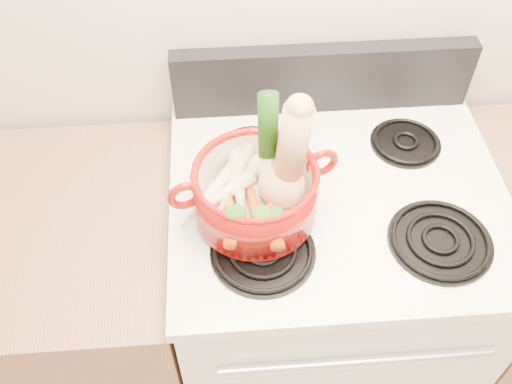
{
  "coord_description": "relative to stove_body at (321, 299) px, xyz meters",
  "views": [
    {
      "loc": [
        -0.26,
        0.56,
        1.95
      ],
      "look_at": [
        -0.2,
        1.32,
        1.06
      ],
      "focal_mm": 40.0,
      "sensor_mm": 36.0,
      "label": 1
    }
  ],
  "objects": [
    {
      "name": "cooktop",
      "position": [
        0.0,
        0.0,
        0.47
      ],
      "size": [
        0.78,
        0.67,
        0.03
      ],
      "primitive_type": "cube",
      "color": "white",
      "rests_on": "stove_body"
    },
    {
      "name": "oven_handle",
      "position": [
        0.0,
        -0.34,
        0.32
      ],
      "size": [
        0.6,
        0.02,
        0.02
      ],
      "primitive_type": "cylinder",
      "rotation": [
        0.0,
        1.57,
        0.0
      ],
      "color": "silver",
      "rests_on": "stove_body"
    },
    {
      "name": "pot_handle_left",
      "position": [
        -0.34,
        -0.1,
        0.62
      ],
      "size": [
        0.07,
        0.03,
        0.07
      ],
      "primitive_type": "torus",
      "rotation": [
        1.57,
        0.0,
        0.24
      ],
      "color": "maroon",
      "rests_on": "dutch_oven"
    },
    {
      "name": "burner_front_left",
      "position": [
        -0.19,
        -0.16,
        0.5
      ],
      "size": [
        0.22,
        0.22,
        0.02
      ],
      "primitive_type": "cylinder",
      "color": "black",
      "rests_on": "cooktop"
    },
    {
      "name": "parsnip_0",
      "position": [
        -0.25,
        -0.01,
        0.56
      ],
      "size": [
        0.14,
        0.22,
        0.06
      ],
      "primitive_type": "cone",
      "rotation": [
        1.66,
        0.0,
        -0.46
      ],
      "color": "beige",
      "rests_on": "dutch_oven"
    },
    {
      "name": "squash",
      "position": [
        -0.14,
        -0.05,
        0.66
      ],
      "size": [
        0.16,
        0.15,
        0.27
      ],
      "primitive_type": null,
      "rotation": [
        0.0,
        0.08,
        -0.4
      ],
      "color": "tan",
      "rests_on": "dutch_oven"
    },
    {
      "name": "carrot_0",
      "position": [
        -0.2,
        -0.08,
        0.56
      ],
      "size": [
        0.06,
        0.18,
        0.05
      ],
      "primitive_type": "cone",
      "rotation": [
        1.66,
        0.0,
        0.13
      ],
      "color": "#B73209",
      "rests_on": "dutch_oven"
    },
    {
      "name": "burner_back_left",
      "position": [
        -0.19,
        0.14,
        0.5
      ],
      "size": [
        0.17,
        0.17,
        0.02
      ],
      "primitive_type": "cylinder",
      "color": "black",
      "rests_on": "cooktop"
    },
    {
      "name": "carrot_2",
      "position": [
        -0.17,
        -0.12,
        0.56
      ],
      "size": [
        0.04,
        0.17,
        0.04
      ],
      "primitive_type": "cone",
      "rotation": [
        1.66,
        0.0,
        0.05
      ],
      "color": "#B84109",
      "rests_on": "dutch_oven"
    },
    {
      "name": "carrot_1",
      "position": [
        -0.25,
        -0.1,
        0.56
      ],
      "size": [
        0.04,
        0.17,
        0.05
      ],
      "primitive_type": "cone",
      "rotation": [
        1.66,
        0.0,
        0.01
      ],
      "color": "#CD560A",
      "rests_on": "dutch_oven"
    },
    {
      "name": "parsnip_4",
      "position": [
        -0.24,
        -0.03,
        0.58
      ],
      "size": [
        0.11,
        0.19,
        0.05
      ],
      "primitive_type": "cone",
      "rotation": [
        1.66,
        0.0,
        -0.4
      ],
      "color": "beige",
      "rests_on": "dutch_oven"
    },
    {
      "name": "ginger",
      "position": [
        -0.19,
        0.03,
        0.56
      ],
      "size": [
        0.1,
        0.09,
        0.05
      ],
      "primitive_type": "ellipsoid",
      "rotation": [
        0.0,
        0.0,
        0.43
      ],
      "color": "tan",
      "rests_on": "dutch_oven"
    },
    {
      "name": "dutch_oven",
      "position": [
        -0.2,
        -0.06,
        0.57
      ],
      "size": [
        0.32,
        0.32,
        0.13
      ],
      "primitive_type": "cylinder",
      "rotation": [
        0.0,
        0.0,
        0.24
      ],
      "color": "maroon",
      "rests_on": "burner_front_left"
    },
    {
      "name": "burner_front_right",
      "position": [
        0.19,
        -0.16,
        0.5
      ],
      "size": [
        0.22,
        0.22,
        0.02
      ],
      "primitive_type": "cylinder",
      "color": "black",
      "rests_on": "cooktop"
    },
    {
      "name": "parsnip_3",
      "position": [
        -0.27,
        -0.06,
        0.57
      ],
      "size": [
        0.16,
        0.12,
        0.05
      ],
      "primitive_type": "cone",
      "rotation": [
        1.66,
        0.0,
        -1.03
      ],
      "color": "#F0E9C3",
      "rests_on": "dutch_oven"
    },
    {
      "name": "pot_handle_right",
      "position": [
        -0.05,
        -0.03,
        0.62
      ],
      "size": [
        0.07,
        0.03,
        0.07
      ],
      "primitive_type": "torus",
      "rotation": [
        1.57,
        0.0,
        0.24
      ],
      "color": "maroon",
      "rests_on": "dutch_oven"
    },
    {
      "name": "stove_body",
      "position": [
        0.0,
        0.0,
        0.0
      ],
      "size": [
        0.76,
        0.65,
        0.92
      ],
      "primitive_type": "cube",
      "color": "silver",
      "rests_on": "floor"
    },
    {
      "name": "control_backsplash",
      "position": [
        0.0,
        0.3,
        0.58
      ],
      "size": [
        0.76,
        0.05,
        0.18
      ],
      "primitive_type": "cube",
      "color": "black",
      "rests_on": "cooktop"
    },
    {
      "name": "leek",
      "position": [
        -0.17,
        -0.02,
        0.67
      ],
      "size": [
        0.04,
        0.08,
        0.27
      ],
      "primitive_type": "cylinder",
      "rotation": [
        -0.13,
        0.0,
        0.04
      ],
      "color": "silver",
      "rests_on": "dutch_oven"
    },
    {
      "name": "parsnip_2",
      "position": [
        -0.23,
        -0.03,
        0.57
      ],
      "size": [
        0.05,
        0.21,
        0.06
      ],
      "primitive_type": "cone",
      "rotation": [
        1.66,
        0.0,
        0.02
      ],
      "color": "beige",
      "rests_on": "dutch_oven"
    },
    {
      "name": "burner_back_right",
      "position": [
        0.19,
        0.14,
        0.5
      ],
      "size": [
        0.17,
        0.17,
        0.02
      ],
      "primitive_type": "cylinder",
      "color": "black",
      "rests_on": "cooktop"
    },
    {
      "name": "parsnip_1",
      "position": [
        -0.29,
        -0.05,
        0.56
      ],
      "size": [
        0.15,
        0.17,
        0.06
      ],
      "primitive_type": "cone",
      "rotation": [
        1.66,
        0.0,
        -0.7
      ],
      "color": "#EDE5C1",
      "rests_on": "dutch_oven"
    }
  ]
}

